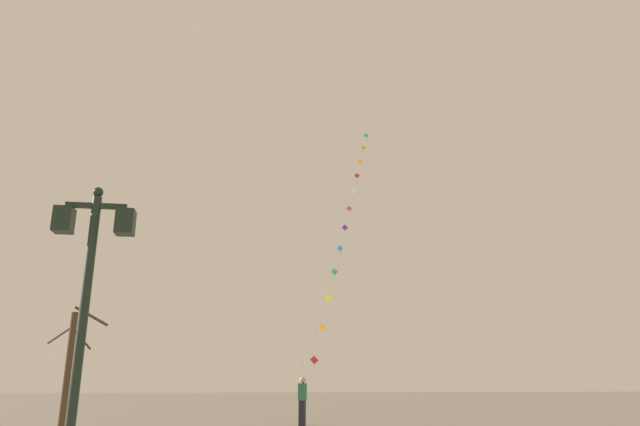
{
  "coord_description": "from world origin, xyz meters",
  "views": [
    {
      "loc": [
        -0.99,
        -2.8,
        1.47
      ],
      "look_at": [
        2.61,
        21.83,
        8.96
      ],
      "focal_mm": 31.9,
      "sensor_mm": 36.0,
      "label": 1
    }
  ],
  "objects": [
    {
      "name": "twin_lantern_lamp_post",
      "position": [
        -3.25,
        6.18,
        3.1
      ],
      "size": [
        1.21,
        0.28,
        4.47
      ],
      "color": "#1E2D23",
      "rests_on": "ground_plane"
    },
    {
      "name": "ground_plane",
      "position": [
        0.0,
        20.0,
        0.0
      ],
      "size": [
        160.0,
        160.0,
        0.0
      ],
      "primitive_type": "plane",
      "color": "#756B5B"
    },
    {
      "name": "kite_train",
      "position": [
        4.9,
        27.79,
        9.88
      ],
      "size": [
        6.54,
        14.62,
        19.23
      ],
      "color": "brown",
      "rests_on": "ground_plane"
    },
    {
      "name": "kite_flyer",
      "position": [
        1.53,
        18.91,
        0.9
      ],
      "size": [
        0.37,
        0.62,
        1.71
      ],
      "rotation": [
        0.0,
        0.0,
        1.2
      ],
      "color": "#1E1E2D",
      "rests_on": "ground_plane"
    },
    {
      "name": "bare_tree",
      "position": [
        -6.27,
        17.2,
        2.03
      ],
      "size": [
        2.11,
        1.02,
        3.95
      ],
      "color": "#4C3826",
      "rests_on": "ground_plane"
    }
  ]
}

